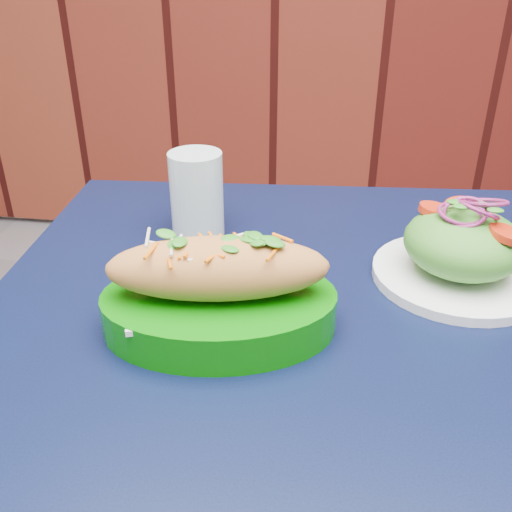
# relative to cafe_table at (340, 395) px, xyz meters

# --- Properties ---
(cafe_table) EXTENTS (0.86, 0.86, 0.75)m
(cafe_table) POSITION_rel_cafe_table_xyz_m (0.00, 0.00, 0.00)
(cafe_table) COLOR black
(cafe_table) RESTS_ON ground
(banh_mi_basket) EXTENTS (0.26, 0.19, 0.11)m
(banh_mi_basket) POSITION_rel_cafe_table_xyz_m (-0.13, -0.02, 0.13)
(banh_mi_basket) COLOR #086E05
(banh_mi_basket) RESTS_ON cafe_table
(salad_plate) EXTENTS (0.20, 0.20, 0.10)m
(salad_plate) POSITION_rel_cafe_table_xyz_m (0.13, 0.12, 0.13)
(salad_plate) COLOR white
(salad_plate) RESTS_ON cafe_table
(water_glass) EXTENTS (0.07, 0.07, 0.11)m
(water_glass) POSITION_rel_cafe_table_xyz_m (-0.20, 0.20, 0.14)
(water_glass) COLOR silver
(water_glass) RESTS_ON cafe_table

